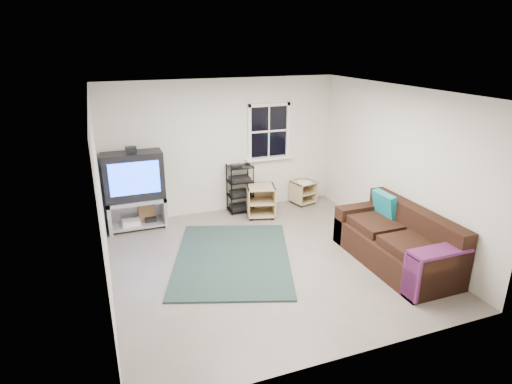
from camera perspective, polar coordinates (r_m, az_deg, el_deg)
name	(u,v)px	position (r m, az deg, el deg)	size (l,w,h in m)	color
room	(269,135)	(8.58, 1.72, 7.62)	(4.60, 4.62, 4.60)	slate
tv_unit	(134,184)	(7.92, -15.92, 1.01)	(1.03, 0.52, 1.52)	#A7A7AF
av_rack	(240,191)	(8.49, -2.14, 0.10)	(0.49, 0.35, 0.97)	black
side_table_left	(261,199)	(8.32, 0.61, -1.01)	(0.63, 0.63, 0.61)	tan
side_table_right	(302,190)	(9.02, 6.18, 0.20)	(0.52, 0.52, 0.50)	tan
sofa	(397,243)	(6.91, 18.34, -6.50)	(0.92, 2.08, 0.95)	black
shag_rug	(233,258)	(6.84, -3.13, -8.74)	(1.77, 2.43, 0.03)	#301F15
paper_bag	(147,213)	(8.27, -14.39, -2.69)	(0.29, 0.19, 0.41)	brown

